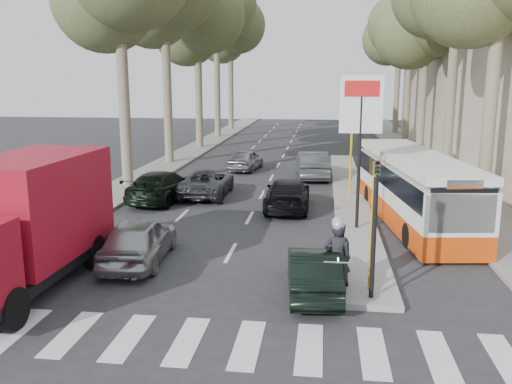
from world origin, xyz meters
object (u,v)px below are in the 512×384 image
red_truck (22,221)px  city_bus (412,186)px  silver_hatchback (139,240)px  motorcycle (337,258)px  dark_hatchback (313,271)px

red_truck → city_bus: size_ratio=0.63×
silver_hatchback → red_truck: 3.46m
silver_hatchback → motorcycle: (5.90, -1.67, 0.23)m
silver_hatchback → dark_hatchback: bearing=158.1°
silver_hatchback → red_truck: size_ratio=0.63×
city_bus → motorcycle: (-3.03, -7.57, -0.49)m
red_truck → dark_hatchback: bearing=5.6°
dark_hatchback → motorcycle: (0.60, 0.10, 0.34)m
dark_hatchback → motorcycle: bearing=-175.3°
city_bus → dark_hatchback: bearing=-122.7°
silver_hatchback → red_truck: red_truck is taller
red_truck → city_bus: 13.93m
city_bus → motorcycle: city_bus is taller
silver_hatchback → dark_hatchback: size_ratio=1.14×
red_truck → city_bus: (11.24, 8.22, -0.41)m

